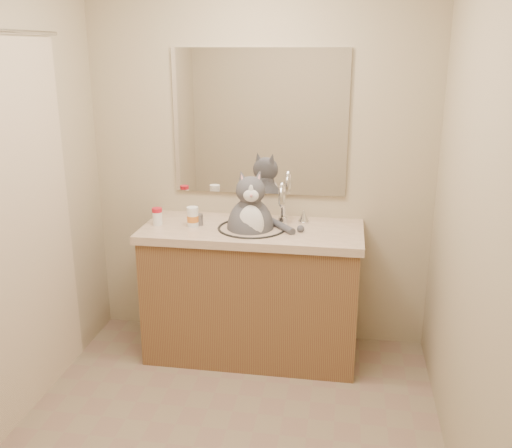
{
  "coord_description": "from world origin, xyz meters",
  "views": [
    {
      "loc": [
        0.55,
        -2.3,
        1.89
      ],
      "look_at": [
        0.07,
        0.65,
        0.97
      ],
      "focal_mm": 40.0,
      "sensor_mm": 36.0,
      "label": 1
    }
  ],
  "objects_px": {
    "grey_canister": "(199,220)",
    "pill_bottle_redcap": "(157,216)",
    "cat": "(251,224)",
    "pill_bottle_orange": "(193,217)"
  },
  "relations": [
    {
      "from": "cat",
      "to": "pill_bottle_orange",
      "type": "distance_m",
      "value": 0.36
    },
    {
      "from": "cat",
      "to": "pill_bottle_orange",
      "type": "xyz_separation_m",
      "value": [
        -0.36,
        -0.02,
        0.03
      ]
    },
    {
      "from": "pill_bottle_redcap",
      "to": "pill_bottle_orange",
      "type": "relative_size",
      "value": 0.88
    },
    {
      "from": "pill_bottle_redcap",
      "to": "pill_bottle_orange",
      "type": "height_order",
      "value": "pill_bottle_orange"
    },
    {
      "from": "pill_bottle_orange",
      "to": "pill_bottle_redcap",
      "type": "bearing_deg",
      "value": -178.4
    },
    {
      "from": "cat",
      "to": "grey_canister",
      "type": "relative_size",
      "value": 8.02
    },
    {
      "from": "cat",
      "to": "pill_bottle_orange",
      "type": "bearing_deg",
      "value": 171.27
    },
    {
      "from": "grey_canister",
      "to": "pill_bottle_redcap",
      "type": "bearing_deg",
      "value": -172.36
    },
    {
      "from": "pill_bottle_orange",
      "to": "grey_canister",
      "type": "xyz_separation_m",
      "value": [
        0.03,
        0.03,
        -0.02
      ]
    },
    {
      "from": "pill_bottle_redcap",
      "to": "grey_canister",
      "type": "relative_size",
      "value": 1.51
    }
  ]
}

